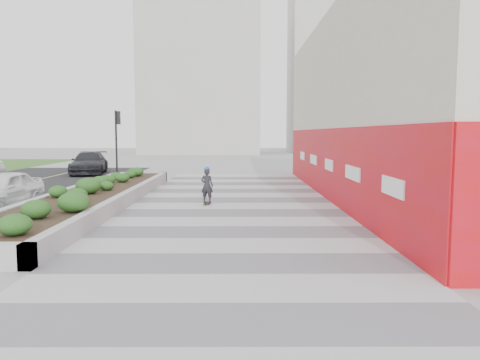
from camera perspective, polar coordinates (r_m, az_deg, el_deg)
The scene contains 11 objects.
ground at distance 11.60m, azimuth -1.15°, elevation -8.23°, with size 160.00×160.00×0.00m, color gray.
walkway at distance 14.53m, azimuth -0.96°, elevation -5.37°, with size 8.00×36.00×0.01m, color #A8A8AD.
building at distance 21.38m, azimuth 18.52°, elevation 8.57°, with size 6.04×24.08×8.00m.
planter at distance 19.27m, azimuth -17.39°, elevation -1.65°, with size 3.00×18.00×0.90m.
traffic_signal_near at distance 29.70m, azimuth -14.74°, elevation 5.44°, with size 0.33×0.28×4.20m.
distant_bldg_north_l at distance 66.85m, azimuth -4.76°, elevation 11.85°, with size 16.00×12.00×20.00m, color #ADAAA3.
distant_bldg_north_r at distance 73.36m, azimuth 11.74°, elevation 12.78°, with size 14.00×10.00×24.00m, color #ADAAA3.
manhole_cover at distance 14.53m, azimuth 1.02°, elevation -5.38°, with size 0.44×0.44×0.01m, color #595654.
skateboarder at distance 18.40m, azimuth -4.04°, elevation -0.66°, with size 0.56×0.74×1.50m.
car_white at distance 19.35m, azimuth -27.20°, elevation -1.12°, with size 1.68×4.17×1.42m, color white.
car_dark at distance 34.07m, azimuth -17.91°, elevation 2.00°, with size 2.14×5.27×1.53m, color black.
Camera 1 is at (0.19, -11.26, 2.79)m, focal length 35.00 mm.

